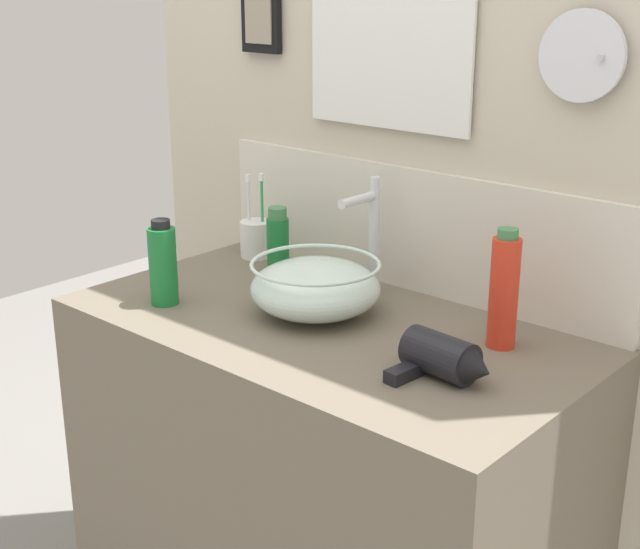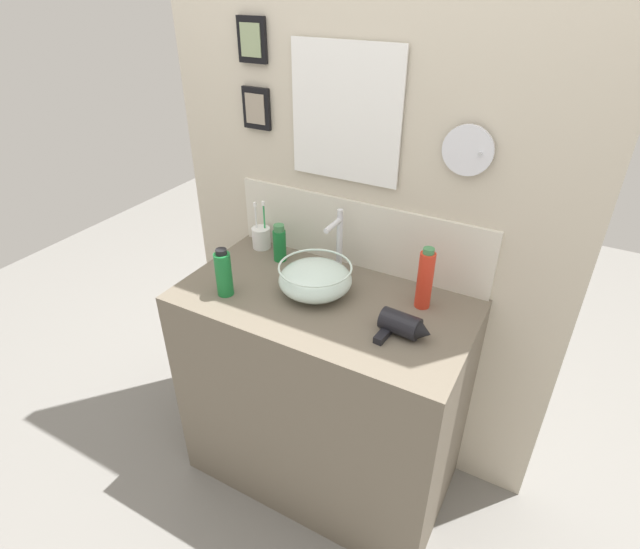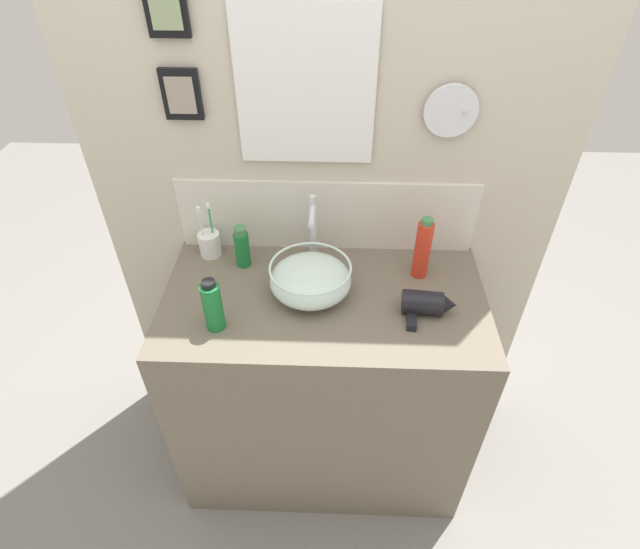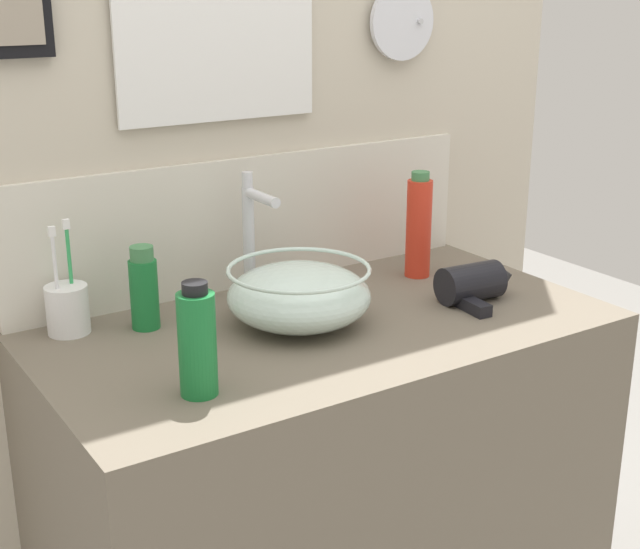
% 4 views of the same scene
% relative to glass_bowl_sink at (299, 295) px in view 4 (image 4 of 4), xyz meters
% --- Properties ---
extents(vanity_counter, '(1.07, 0.58, 0.93)m').
position_rel_glass_bowl_sink_xyz_m(vanity_counter, '(0.05, -0.02, -0.53)').
color(vanity_counter, '#6B6051').
rests_on(vanity_counter, ground).
extents(back_panel, '(1.63, 0.09, 2.50)m').
position_rel_glass_bowl_sink_xyz_m(back_panel, '(0.04, 0.29, 0.26)').
color(back_panel, beige).
rests_on(back_panel, ground).
extents(glass_bowl_sink, '(0.27, 0.27, 0.11)m').
position_rel_glass_bowl_sink_xyz_m(glass_bowl_sink, '(0.00, 0.00, 0.00)').
color(glass_bowl_sink, silver).
rests_on(glass_bowl_sink, vanity_counter).
extents(faucet, '(0.02, 0.12, 0.26)m').
position_rel_glass_bowl_sink_xyz_m(faucet, '(-0.00, 0.18, 0.09)').
color(faucet, silver).
rests_on(faucet, vanity_counter).
extents(hair_drier, '(0.18, 0.14, 0.08)m').
position_rel_glass_bowl_sink_xyz_m(hair_drier, '(0.37, -0.08, -0.02)').
color(hair_drier, black).
rests_on(hair_drier, vanity_counter).
extents(toothbrush_cup, '(0.08, 0.08, 0.21)m').
position_rel_glass_bowl_sink_xyz_m(toothbrush_cup, '(-0.37, 0.20, -0.01)').
color(toothbrush_cup, white).
rests_on(toothbrush_cup, vanity_counter).
extents(lotion_bottle, '(0.05, 0.05, 0.23)m').
position_rel_glass_bowl_sink_xyz_m(lotion_bottle, '(0.37, 0.11, 0.05)').
color(lotion_bottle, red).
rests_on(lotion_bottle, vanity_counter).
extents(shampoo_bottle, '(0.06, 0.06, 0.18)m').
position_rel_glass_bowl_sink_xyz_m(shampoo_bottle, '(-0.28, -0.16, 0.03)').
color(shampoo_bottle, '#197233').
rests_on(shampoo_bottle, vanity_counter).
extents(soap_dispenser, '(0.05, 0.05, 0.16)m').
position_rel_glass_bowl_sink_xyz_m(soap_dispenser, '(-0.25, 0.14, 0.02)').
color(soap_dispenser, '#197233').
rests_on(soap_dispenser, vanity_counter).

